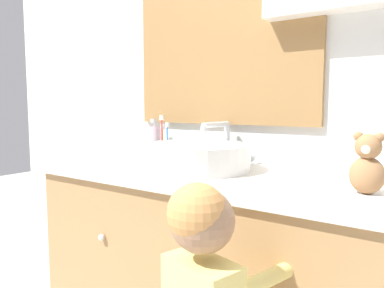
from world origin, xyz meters
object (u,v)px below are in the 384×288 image
(toothbrush_holder, at_px, (165,148))
(soap_dispenser, at_px, (155,141))
(teddy_bear, at_px, (367,165))
(sink_basin, at_px, (197,156))

(toothbrush_holder, xyz_separation_m, soap_dispenser, (-0.09, 0.04, 0.03))
(toothbrush_holder, relative_size, soap_dispenser, 1.11)
(toothbrush_holder, distance_m, soap_dispenser, 0.10)
(toothbrush_holder, height_order, teddy_bear, toothbrush_holder)
(sink_basin, bearing_deg, teddy_bear, -5.47)
(sink_basin, height_order, soap_dispenser, soap_dispenser)
(soap_dispenser, relative_size, teddy_bear, 1.04)
(toothbrush_holder, distance_m, teddy_bear, 0.91)
(sink_basin, bearing_deg, toothbrush_holder, 150.70)
(sink_basin, xyz_separation_m, toothbrush_holder, (-0.29, 0.16, -0.01))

